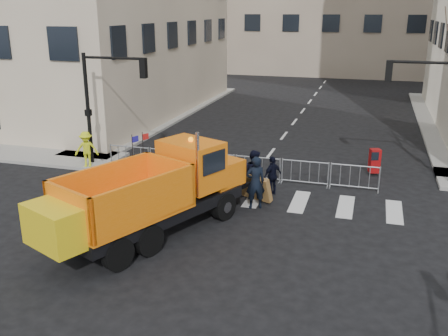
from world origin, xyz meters
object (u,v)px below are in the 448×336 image
(cop_c, at_px, (272,176))
(worker, at_px, (86,149))
(newspaper_box, at_px, (375,161))
(cop_a, at_px, (255,182))
(cop_b, at_px, (254,174))
(plow_truck, at_px, (150,192))

(cop_c, height_order, worker, worker)
(newspaper_box, bearing_deg, cop_a, -148.11)
(cop_b, relative_size, newspaper_box, 1.79)
(cop_b, distance_m, cop_c, 0.82)
(cop_c, xyz_separation_m, newspaper_box, (3.99, 3.78, -0.12))
(cop_a, xyz_separation_m, newspaper_box, (4.33, 5.40, -0.33))
(cop_c, relative_size, worker, 0.97)
(cop_b, bearing_deg, worker, 18.45)
(cop_a, height_order, worker, cop_a)
(plow_truck, bearing_deg, cop_b, -4.34)
(cop_a, relative_size, cop_b, 1.05)
(plow_truck, xyz_separation_m, cop_b, (2.43, 4.59, -0.58))
(plow_truck, relative_size, cop_b, 4.71)
(cop_a, bearing_deg, cop_b, -99.90)
(cop_b, xyz_separation_m, cop_c, (0.68, 0.44, -0.16))
(plow_truck, height_order, cop_c, plow_truck)
(worker, bearing_deg, plow_truck, -66.29)
(plow_truck, height_order, worker, plow_truck)
(plow_truck, height_order, cop_a, plow_truck)
(cop_a, relative_size, cop_c, 1.26)
(newspaper_box, bearing_deg, worker, 173.46)
(cop_b, bearing_deg, cop_a, 132.76)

